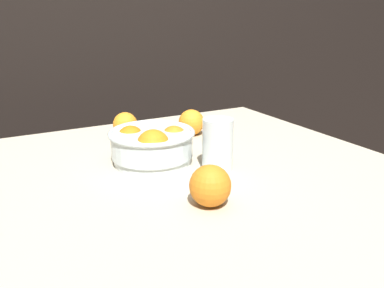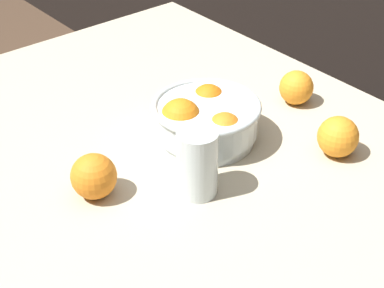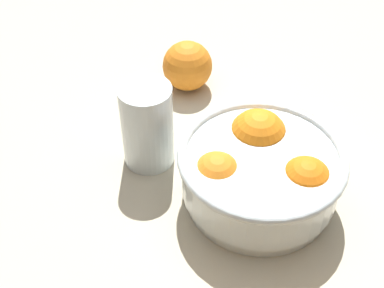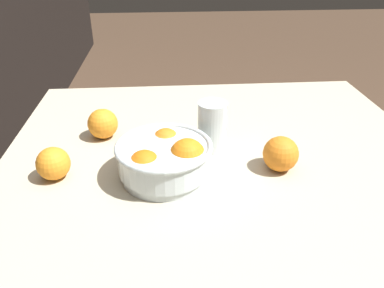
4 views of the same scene
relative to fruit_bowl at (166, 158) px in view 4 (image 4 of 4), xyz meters
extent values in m
cube|color=#B7AD93|center=(-0.02, -0.14, -0.06)|extent=(1.20, 1.09, 0.03)
cylinder|color=#936B47|center=(0.52, -0.63, -0.42)|extent=(0.05, 0.05, 0.69)
cylinder|color=#936B47|center=(0.52, 0.35, -0.42)|extent=(0.05, 0.05, 0.69)
cylinder|color=silver|center=(0.00, 0.00, -0.04)|extent=(0.20, 0.20, 0.02)
cylinder|color=silver|center=(0.00, 0.00, 0.00)|extent=(0.21, 0.21, 0.06)
torus|color=silver|center=(0.00, 0.00, 0.03)|extent=(0.22, 0.22, 0.01)
sphere|color=orange|center=(0.06, 0.00, 0.01)|extent=(0.07, 0.07, 0.07)
sphere|color=orange|center=(-0.04, 0.04, 0.01)|extent=(0.07, 0.07, 0.07)
sphere|color=orange|center=(-0.02, -0.05, 0.01)|extent=(0.08, 0.08, 0.08)
cylinder|color=#F4A314|center=(0.12, -0.12, 0.01)|extent=(0.06, 0.06, 0.11)
cylinder|color=silver|center=(0.12, -0.12, 0.01)|extent=(0.07, 0.07, 0.13)
sphere|color=orange|center=(0.01, -0.27, -0.01)|extent=(0.08, 0.08, 0.08)
sphere|color=orange|center=(0.20, 0.17, -0.01)|extent=(0.08, 0.08, 0.08)
sphere|color=orange|center=(0.01, 0.25, -0.01)|extent=(0.08, 0.08, 0.08)
camera|label=1|loc=(-0.34, -0.83, 0.30)|focal=35.00mm
camera|label=2|loc=(0.82, -0.71, 0.67)|focal=60.00mm
camera|label=3|loc=(0.24, 0.43, 0.51)|focal=50.00mm
camera|label=4|loc=(-0.71, -0.01, 0.44)|focal=35.00mm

